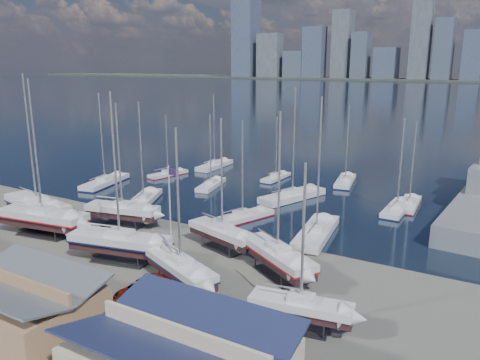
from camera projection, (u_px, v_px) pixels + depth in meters
The scene contains 28 objects.
ground at pixel (154, 255), 51.33m from camera, with size 1400.00×1400.00×0.00m, color #605E59.
water at pixel (460, 95), 311.17m from camera, with size 1400.00×600.00×0.40m, color #19263A.
shed_grey at pixel (21, 298), 37.40m from camera, with size 12.60×8.40×4.17m.
shed_blue at pixel (181, 357), 29.52m from camera, with size 13.65×9.45×4.71m.
sailboat_cradle_0 at pixel (37, 206), 61.36m from camera, with size 12.52×5.56×19.29m.
sailboat_cradle_1 at pixel (43, 218), 56.78m from camera, with size 12.12×5.00×18.79m.
sailboat_cradle_2 at pixel (122, 210), 60.08m from camera, with size 10.00×4.71×15.77m.
sailboat_cradle_3 at pixel (120, 242), 49.16m from camera, with size 11.51×5.38×17.80m.
sailboat_cradle_4 at pixel (222, 233), 52.28m from camera, with size 9.38×4.96×14.84m.
sailboat_cradle_5 at pixel (180, 268), 43.30m from camera, with size 9.57×5.99×15.08m.
sailboat_cradle_6 at pixel (278, 256), 45.90m from camera, with size 10.00×7.67×16.19m.
sailboat_cradle_7 at pixel (301, 307), 36.55m from camera, with size 8.38×3.52×13.46m.
sailboat_moored_0 at pixel (105, 183), 80.73m from camera, with size 5.22×11.36×16.40m.
sailboat_moored_1 at pixel (168, 174), 87.09m from camera, with size 4.06×8.31×11.97m.
sailboat_moored_2 at pixel (215, 166), 93.86m from camera, with size 3.14×10.21×15.29m.
sailboat_moored_3 at pixel (144, 202), 70.03m from camera, with size 7.05×10.87×15.83m.
sailboat_moored_4 at pixel (211, 186), 79.15m from camera, with size 4.18×8.85×12.89m.
sailboat_moored_5 at pixel (276, 178), 84.33m from camera, with size 2.48×8.00×11.85m.
sailboat_moored_6 at pixel (243, 218), 62.52m from camera, with size 5.69×9.72×14.04m.
sailboat_moored_7 at pixel (292, 197), 72.09m from camera, with size 7.05×12.24×17.84m.
sailboat_moored_8 at pixel (345, 182), 81.40m from camera, with size 4.34×9.91×14.33m.
sailboat_moored_9 at pixel (316, 234), 56.53m from camera, with size 4.82×12.01×17.63m.
sailboat_moored_10 at pixel (397, 210), 66.10m from camera, with size 2.74×9.34×13.90m.
sailboat_moored_11 at pixel (409, 205), 68.30m from camera, with size 2.86×8.82×13.02m.
car_b at pixel (30, 279), 43.73m from camera, with size 1.69×4.86×1.60m, color gray.
car_c at pixel (143, 289), 41.77m from camera, with size 2.68×5.80×1.61m, color gray.
car_d at pixel (121, 312), 38.32m from camera, with size 1.81×4.46×1.29m, color gray.
flagpole at pixel (171, 214), 44.86m from camera, with size 0.99×0.12×11.13m.
Camera 1 is at (32.25, -46.53, 20.43)m, focal length 35.00 mm.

